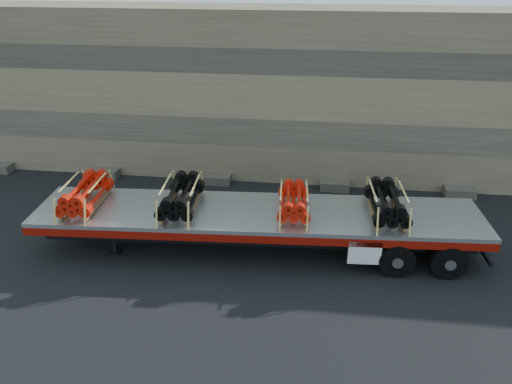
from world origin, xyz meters
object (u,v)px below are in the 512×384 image
bundle_midrear (294,202)px  bundle_rear (387,203)px  bundle_midfront (181,197)px  bundle_front (85,194)px  trailer (257,230)px

bundle_midrear → bundle_rear: size_ratio=0.88×
bundle_midfront → bundle_midrear: 3.60m
bundle_midfront → bundle_front: bearing=-180.0°
bundle_rear → bundle_front: bearing=180.0°
bundle_midfront → bundle_rear: bundle_midfront is taller
bundle_front → bundle_rear: 9.64m
bundle_front → bundle_rear: (9.62, 0.59, -0.00)m
bundle_midfront → bundle_midrear: (3.59, 0.22, -0.06)m
bundle_front → bundle_rear: bundle_front is taller
bundle_midrear → bundle_rear: bundle_rear is taller
bundle_midrear → bundle_front: bearing=-180.0°
trailer → bundle_front: bundle_front is taller
trailer → bundle_midrear: bearing=0.0°
trailer → bundle_front: bearing=180.0°
bundle_midrear → trailer: bearing=-180.0°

